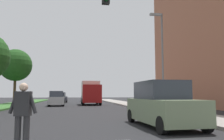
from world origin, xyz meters
name	(u,v)px	position (x,y,z in m)	size (l,w,h in m)	color
ground_plane	(68,106)	(0.00, 30.00, 0.00)	(140.00, 140.00, 0.00)	#262628
tree_distant	(16,65)	(-7.33, 35.56, 5.35)	(4.41, 4.41, 7.42)	#4C3823
sidewalk_right	(138,106)	(7.89, 28.00, 0.07)	(3.00, 64.00, 0.15)	#9E9991
street_lamp_right	(161,52)	(7.30, 18.89, 4.59)	(1.02, 0.24, 7.50)	slate
pedestrian_performer	(23,113)	(-0.50, 8.43, 0.93)	(0.75, 0.31, 1.69)	#262628
suv_crossing	(162,105)	(4.58, 11.97, 0.93)	(2.18, 4.69, 1.97)	gray
sedan_midblock	(56,99)	(-1.40, 30.59, 0.81)	(2.13, 4.23, 1.76)	#B7B7BC
sedan_distant	(60,98)	(-1.45, 39.87, 0.77)	(2.06, 4.19, 1.66)	black
sedan_far_horizon	(86,97)	(2.99, 48.42, 0.79)	(1.90, 4.20, 1.71)	navy
truck_box_delivery	(91,92)	(2.88, 33.31, 1.63)	(2.40, 6.20, 3.10)	maroon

